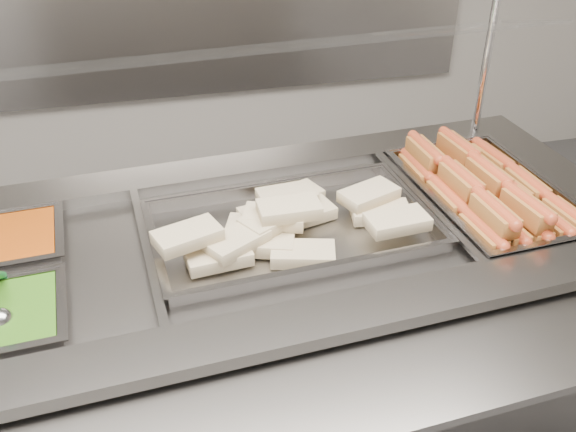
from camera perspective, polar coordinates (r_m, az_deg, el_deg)
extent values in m
cube|color=slate|center=(2.09, -1.49, -12.80)|extent=(2.05, 0.97, 0.96)
cube|color=gray|center=(1.48, 2.57, -9.35)|extent=(2.09, 0.29, 0.03)
cube|color=gray|center=(2.09, -4.70, 4.29)|extent=(2.09, 0.29, 0.03)
cube|color=gray|center=(2.20, 23.35, 3.04)|extent=(0.19, 0.64, 0.03)
cube|color=black|center=(1.84, -1.65, -4.65)|extent=(1.83, 0.76, 0.02)
cube|color=gray|center=(1.93, 12.02, 1.35)|extent=(0.07, 0.63, 0.01)
cube|color=gray|center=(1.72, -12.43, -2.89)|extent=(0.07, 0.63, 0.01)
cube|color=gray|center=(1.38, 5.20, -15.34)|extent=(2.01, 0.42, 0.02)
cylinder|color=silver|center=(2.29, 17.16, 12.67)|extent=(0.03, 0.03, 0.49)
cube|color=silver|center=(1.77, -4.07, 14.47)|extent=(1.84, 0.45, 0.09)
cube|color=#A25121|center=(1.84, 16.90, -1.73)|extent=(0.07, 0.17, 0.06)
cylinder|color=#BA3321|center=(1.82, 17.02, -1.08)|extent=(0.05, 0.18, 0.03)
cube|color=#A25121|center=(1.97, 13.95, 1.32)|extent=(0.07, 0.17, 0.06)
cylinder|color=#BA3321|center=(1.96, 14.03, 1.89)|extent=(0.05, 0.18, 0.03)
cube|color=#A25121|center=(2.11, 11.36, 3.86)|extent=(0.06, 0.17, 0.06)
cylinder|color=#BA3321|center=(2.10, 11.44, 4.47)|extent=(0.04, 0.18, 0.03)
cube|color=#A25121|center=(1.87, 18.67, -1.30)|extent=(0.07, 0.17, 0.06)
cylinder|color=#BA3321|center=(1.86, 18.79, -0.72)|extent=(0.05, 0.18, 0.03)
cube|color=#A25121|center=(2.00, 15.64, 1.63)|extent=(0.08, 0.17, 0.06)
cylinder|color=#BA3321|center=(1.99, 15.74, 2.18)|extent=(0.05, 0.19, 0.03)
cube|color=#A25121|center=(2.15, 12.99, 4.13)|extent=(0.07, 0.17, 0.06)
cylinder|color=#BA3321|center=(2.13, 13.07, 4.70)|extent=(0.04, 0.18, 0.03)
cube|color=#A25121|center=(1.91, 20.37, -1.01)|extent=(0.07, 0.17, 0.06)
cylinder|color=#BA3321|center=(1.90, 20.51, -0.36)|extent=(0.05, 0.19, 0.03)
cube|color=#A25121|center=(2.04, 17.29, 1.84)|extent=(0.07, 0.17, 0.06)
cylinder|color=#BA3321|center=(2.03, 17.41, 2.47)|extent=(0.04, 0.18, 0.03)
cube|color=#A25121|center=(2.18, 14.59, 4.37)|extent=(0.07, 0.17, 0.06)
cylinder|color=#BA3321|center=(2.17, 14.68, 4.93)|extent=(0.05, 0.18, 0.03)
cube|color=#A25121|center=(1.95, 22.01, -0.65)|extent=(0.07, 0.17, 0.06)
cylinder|color=#BA3321|center=(1.94, 22.17, -0.01)|extent=(0.05, 0.19, 0.03)
cube|color=#A25121|center=(2.08, 18.91, 2.19)|extent=(0.07, 0.17, 0.06)
cylinder|color=#BA3321|center=(2.07, 19.02, 2.74)|extent=(0.05, 0.19, 0.03)
cube|color=#A25121|center=(2.22, 16.14, 4.55)|extent=(0.07, 0.17, 0.06)
cylinder|color=#BA3321|center=(2.20, 16.24, 5.15)|extent=(0.05, 0.18, 0.03)
cube|color=#A25121|center=(1.99, 23.57, -0.28)|extent=(0.07, 0.17, 0.06)
cylinder|color=#BA3321|center=(1.98, 23.73, 0.31)|extent=(0.05, 0.19, 0.03)
cube|color=#A25121|center=(2.12, 20.43, 2.45)|extent=(0.07, 0.17, 0.06)
cylinder|color=#BA3321|center=(2.11, 20.55, 2.99)|extent=(0.04, 0.18, 0.03)
cube|color=#A25121|center=(2.25, 17.61, 4.76)|extent=(0.08, 0.17, 0.06)
cylinder|color=#BA3321|center=(2.24, 17.72, 5.35)|extent=(0.05, 0.19, 0.03)
cube|color=#A25121|center=(1.82, 17.88, 0.04)|extent=(0.07, 0.17, 0.06)
cylinder|color=#BA3321|center=(1.81, 18.00, 0.69)|extent=(0.05, 0.18, 0.03)
cube|color=#A25121|center=(1.97, 15.09, 2.97)|extent=(0.07, 0.17, 0.06)
cylinder|color=#BA3321|center=(1.95, 15.19, 3.59)|extent=(0.05, 0.18, 0.03)
cube|color=#A25121|center=(2.10, 12.07, 5.41)|extent=(0.07, 0.17, 0.06)
cylinder|color=#BA3321|center=(2.09, 12.14, 6.00)|extent=(0.04, 0.18, 0.03)
cube|color=#A25121|center=(1.88, 20.46, 0.54)|extent=(0.08, 0.17, 0.06)
cylinder|color=#BA3321|center=(1.87, 20.60, 1.17)|extent=(0.06, 0.19, 0.03)
cube|color=#A25121|center=(2.02, 17.36, 3.38)|extent=(0.07, 0.17, 0.06)
cylinder|color=#BA3321|center=(2.01, 17.48, 3.98)|extent=(0.05, 0.19, 0.03)
cube|color=#A25121|center=(2.16, 14.86, 5.74)|extent=(0.08, 0.17, 0.06)
cylinder|color=#BA3321|center=(2.15, 14.95, 6.32)|extent=(0.06, 0.19, 0.03)
cube|color=tan|center=(1.66, -6.20, -3.60)|extent=(0.18, 0.11, 0.04)
cube|color=tan|center=(1.67, 1.34, -3.41)|extent=(0.18, 0.13, 0.04)
cube|color=tan|center=(1.77, -2.76, -1.10)|extent=(0.19, 0.14, 0.04)
cube|color=tan|center=(1.86, 8.21, 0.35)|extent=(0.18, 0.12, 0.04)
cube|color=tan|center=(1.71, -2.27, -2.44)|extent=(0.19, 0.14, 0.04)
cube|color=tan|center=(1.83, 1.50, 0.27)|extent=(0.18, 0.13, 0.04)
cube|color=tan|center=(1.83, -1.68, 0.18)|extent=(0.18, 0.13, 0.04)
cube|color=tan|center=(1.91, 0.53, 1.68)|extent=(0.19, 0.15, 0.04)
cube|color=tan|center=(1.85, -0.09, 1.76)|extent=(0.17, 0.11, 0.04)
cube|color=tan|center=(1.87, 7.21, 1.89)|extent=(0.19, 0.15, 0.04)
cube|color=tan|center=(1.73, -1.50, -0.37)|extent=(0.19, 0.16, 0.04)
cube|color=tan|center=(1.75, 9.68, -0.49)|extent=(0.17, 0.11, 0.04)
cube|color=tan|center=(1.67, -4.62, -2.25)|extent=(0.19, 0.17, 0.04)
cube|color=tan|center=(1.75, -1.22, -0.09)|extent=(0.19, 0.15, 0.04)
cube|color=tan|center=(1.64, -8.92, -1.77)|extent=(0.19, 0.14, 0.04)
cube|color=tan|center=(1.72, 0.10, 0.61)|extent=(0.17, 0.09, 0.04)
sphere|color=#ABABAF|center=(1.59, -24.18, -8.52)|extent=(0.06, 0.06, 0.06)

